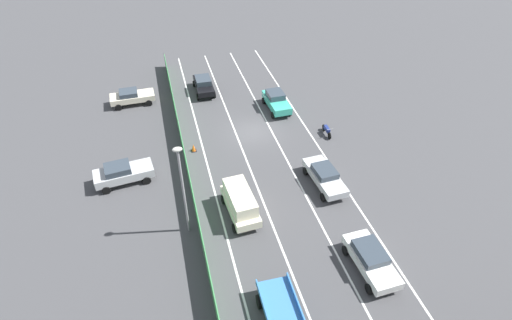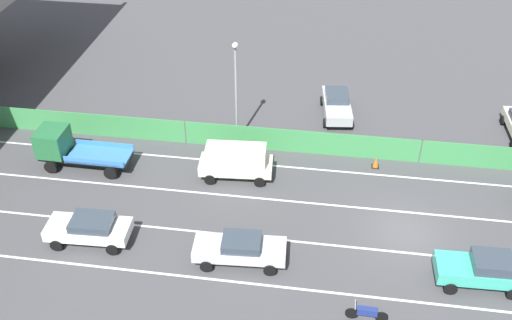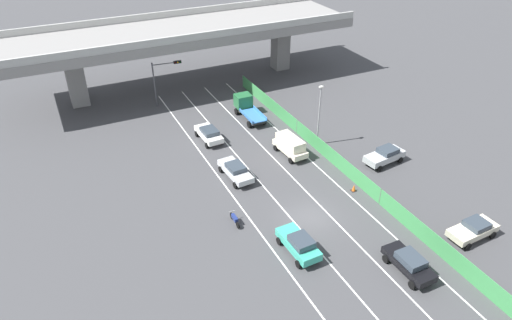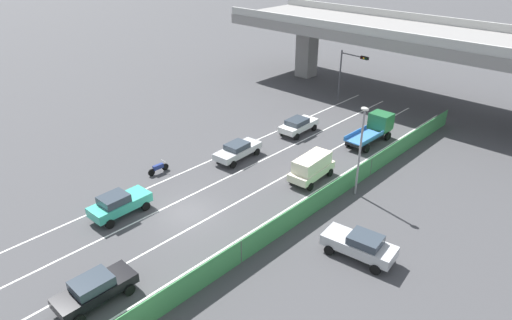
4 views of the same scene
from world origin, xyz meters
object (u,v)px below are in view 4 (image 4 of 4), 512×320
object	(u,v)px
car_van_cream	(312,166)
street_lamp	(361,143)
car_sedan_black	(95,289)
car_sedan_silver	(238,150)
traffic_cone	(261,233)
flatbed_truck_blue	(375,128)
parked_wagon_silver	(360,245)
motorcycle	(158,168)
traffic_light	(349,67)
car_taxi_teal	(119,203)
car_hatchback_white	(298,125)

from	to	relation	value
car_van_cream	street_lamp	bearing A→B (deg)	8.94
car_sedan_black	car_sedan_silver	size ratio (longest dim) A/B	0.91
car_sedan_silver	traffic_cone	world-z (taller)	car_sedan_silver
flatbed_truck_blue	parked_wagon_silver	distance (m)	17.98
parked_wagon_silver	street_lamp	bearing A→B (deg)	123.83
car_sedan_silver	flatbed_truck_blue	bearing A→B (deg)	60.54
car_sedan_black	parked_wagon_silver	xyz separation A→B (m)	(8.27, 12.90, 0.03)
car_sedan_silver	street_lamp	bearing A→B (deg)	10.69
motorcycle	car_van_cream	bearing A→B (deg)	38.32
car_van_cream	car_sedan_black	bearing A→B (deg)	-91.02
car_sedan_black	flatbed_truck_blue	distance (m)	28.87
street_lamp	motorcycle	bearing A→B (deg)	-148.38
car_sedan_black	parked_wagon_silver	distance (m)	15.32
motorcycle	traffic_light	size ratio (longest dim) A/B	0.34
car_sedan_black	street_lamp	distance (m)	19.88
flatbed_truck_blue	motorcycle	bearing A→B (deg)	-117.76
car_sedan_black	street_lamp	bearing A→B (deg)	78.02
car_sedan_black	traffic_light	size ratio (longest dim) A/B	0.74
car_van_cream	car_sedan_black	distance (m)	18.59
car_sedan_black	car_taxi_teal	bearing A→B (deg)	139.97
car_sedan_black	motorcycle	bearing A→B (deg)	131.16
traffic_light	car_sedan_black	bearing A→B (deg)	-77.71
car_hatchback_white	parked_wagon_silver	distance (m)	19.03
car_sedan_black	traffic_light	distance (m)	37.18
motorcycle	traffic_light	distance (m)	25.67
motorcycle	street_lamp	distance (m)	16.34
car_hatchback_white	flatbed_truck_blue	size ratio (longest dim) A/B	0.79
car_sedan_black	traffic_cone	distance (m)	10.57
car_taxi_teal	traffic_cone	xyz separation A→B (m)	(8.89, 4.90, -0.61)
car_sedan_silver	car_hatchback_white	xyz separation A→B (m)	(0.31, 8.01, 0.03)
car_hatchback_white	traffic_cone	world-z (taller)	car_hatchback_white
car_van_cream	car_sedan_silver	xyz separation A→B (m)	(-6.93, -1.43, -0.34)
car_van_cream	car_sedan_black	world-z (taller)	car_van_cream
street_lamp	traffic_cone	xyz separation A→B (m)	(-1.55, -8.92, -3.92)
traffic_light	street_lamp	bearing A→B (deg)	-54.93
car_sedan_silver	car_hatchback_white	distance (m)	8.02
car_taxi_teal	car_sedan_silver	xyz separation A→B (m)	(-0.22, 11.80, -0.09)
traffic_light	car_sedan_silver	bearing A→B (deg)	-86.13
car_sedan_silver	traffic_light	distance (m)	19.36
car_van_cream	street_lamp	xyz separation A→B (m)	(3.74, 0.59, 3.06)
car_sedan_silver	car_hatchback_white	size ratio (longest dim) A/B	1.07
car_sedan_silver	parked_wagon_silver	distance (m)	15.46
flatbed_truck_blue	traffic_cone	bearing A→B (deg)	-82.36
car_van_cream	motorcycle	bearing A→B (deg)	-141.68
car_sedan_black	car_hatchback_white	distance (m)	25.94
flatbed_truck_blue	traffic_cone	size ratio (longest dim) A/B	8.19
car_sedan_silver	parked_wagon_silver	xyz separation A→B (m)	(14.87, -4.26, 0.07)
car_sedan_black	flatbed_truck_blue	xyz separation A→B (m)	(0.02, 28.87, 0.37)
car_van_cream	motorcycle	xyz separation A→B (m)	(-9.80, -7.75, -0.72)
car_van_cream	traffic_light	bearing A→B (deg)	115.00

